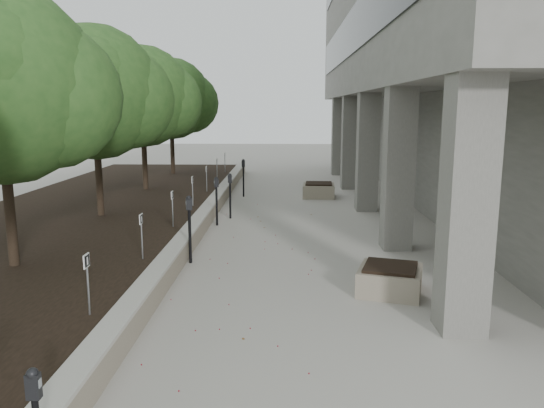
# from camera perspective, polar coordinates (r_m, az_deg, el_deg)

# --- Properties ---
(ground) EXTENTS (90.00, 90.00, 0.00)m
(ground) POSITION_cam_1_polar(r_m,az_deg,el_deg) (7.84, -3.34, -16.15)
(ground) COLOR #A8A39A
(ground) RESTS_ON ground
(retaining_wall) EXTENTS (0.39, 26.00, 0.50)m
(retaining_wall) POSITION_cam_1_polar(r_m,az_deg,el_deg) (16.49, -7.05, -1.05)
(retaining_wall) COLOR gray
(retaining_wall) RESTS_ON ground
(planting_bed) EXTENTS (7.00, 26.00, 0.40)m
(planting_bed) POSITION_cam_1_polar(r_m,az_deg,el_deg) (17.43, -19.08, -1.10)
(planting_bed) COLOR black
(planting_bed) RESTS_ON ground
(crabapple_tree_2) EXTENTS (4.60, 4.00, 5.44)m
(crabapple_tree_2) POSITION_cam_1_polar(r_m,az_deg,el_deg) (11.37, -27.22, 7.34)
(crabapple_tree_2) COLOR #274F1E
(crabapple_tree_2) RESTS_ON planting_bed
(crabapple_tree_3) EXTENTS (4.60, 4.00, 5.44)m
(crabapple_tree_3) POSITION_cam_1_polar(r_m,az_deg,el_deg) (15.94, -18.59, 8.49)
(crabapple_tree_3) COLOR #274F1E
(crabapple_tree_3) RESTS_ON planting_bed
(crabapple_tree_4) EXTENTS (4.60, 4.00, 5.44)m
(crabapple_tree_4) POSITION_cam_1_polar(r_m,az_deg,el_deg) (20.71, -13.84, 9.04)
(crabapple_tree_4) COLOR #274F1E
(crabapple_tree_4) RESTS_ON planting_bed
(crabapple_tree_5) EXTENTS (4.60, 4.00, 5.44)m
(crabapple_tree_5) POSITION_cam_1_polar(r_m,az_deg,el_deg) (25.57, -10.87, 9.36)
(crabapple_tree_5) COLOR #274F1E
(crabapple_tree_5) RESTS_ON planting_bed
(parking_sign_2) EXTENTS (0.04, 0.22, 0.96)m
(parking_sign_2) POSITION_cam_1_polar(r_m,az_deg,el_deg) (8.47, -19.33, -8.25)
(parking_sign_2) COLOR black
(parking_sign_2) RESTS_ON planting_bed
(parking_sign_3) EXTENTS (0.04, 0.22, 0.96)m
(parking_sign_3) POSITION_cam_1_polar(r_m,az_deg,el_deg) (11.21, -13.94, -3.45)
(parking_sign_3) COLOR black
(parking_sign_3) RESTS_ON planting_bed
(parking_sign_4) EXTENTS (0.04, 0.22, 0.96)m
(parking_sign_4) POSITION_cam_1_polar(r_m,az_deg,el_deg) (14.05, -10.73, -0.54)
(parking_sign_4) COLOR black
(parking_sign_4) RESTS_ON planting_bed
(parking_sign_5) EXTENTS (0.04, 0.22, 0.96)m
(parking_sign_5) POSITION_cam_1_polar(r_m,az_deg,el_deg) (16.95, -8.60, 1.38)
(parking_sign_5) COLOR black
(parking_sign_5) RESTS_ON planting_bed
(parking_sign_6) EXTENTS (0.04, 0.22, 0.96)m
(parking_sign_6) POSITION_cam_1_polar(r_m,az_deg,el_deg) (19.88, -7.10, 2.73)
(parking_sign_6) COLOR black
(parking_sign_6) RESTS_ON planting_bed
(parking_sign_7) EXTENTS (0.04, 0.22, 0.96)m
(parking_sign_7) POSITION_cam_1_polar(r_m,az_deg,el_deg) (22.83, -5.99, 3.74)
(parking_sign_7) COLOR black
(parking_sign_7) RESTS_ON planting_bed
(parking_sign_8) EXTENTS (0.04, 0.22, 0.96)m
(parking_sign_8) POSITION_cam_1_polar(r_m,az_deg,el_deg) (25.79, -5.12, 4.52)
(parking_sign_8) COLOR black
(parking_sign_8) RESTS_ON planting_bed
(parking_meter_2) EXTENTS (0.18, 0.15, 1.56)m
(parking_meter_2) POSITION_cam_1_polar(r_m,az_deg,el_deg) (12.06, -8.91, -2.75)
(parking_meter_2) COLOR black
(parking_meter_2) RESTS_ON ground
(parking_meter_3) EXTENTS (0.17, 0.15, 1.48)m
(parking_meter_3) POSITION_cam_1_polar(r_m,az_deg,el_deg) (15.84, -6.03, 0.30)
(parking_meter_3) COLOR black
(parking_meter_3) RESTS_ON ground
(parking_meter_4) EXTENTS (0.15, 0.11, 1.46)m
(parking_meter_4) POSITION_cam_1_polar(r_m,az_deg,el_deg) (16.81, -4.56, 0.87)
(parking_meter_4) COLOR black
(parking_meter_4) RESTS_ON ground
(parking_meter_5) EXTENTS (0.15, 0.11, 1.51)m
(parking_meter_5) POSITION_cam_1_polar(r_m,az_deg,el_deg) (20.93, -3.12, 2.84)
(parking_meter_5) COLOR black
(parking_meter_5) RESTS_ON ground
(planter_front) EXTENTS (1.43, 1.43, 0.54)m
(planter_front) POSITION_cam_1_polar(r_m,az_deg,el_deg) (10.41, 12.67, -7.94)
(planter_front) COLOR gray
(planter_front) RESTS_ON ground
(planter_back) EXTENTS (1.31, 1.31, 0.58)m
(planter_back) POSITION_cam_1_polar(r_m,az_deg,el_deg) (20.96, 5.08, 1.53)
(planter_back) COLOR gray
(planter_back) RESTS_ON ground
(berry_scatter) EXTENTS (3.30, 14.10, 0.02)m
(berry_scatter) POSITION_cam_1_polar(r_m,az_deg,el_deg) (12.50, -1.87, -5.82)
(berry_scatter) COLOR maroon
(berry_scatter) RESTS_ON ground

